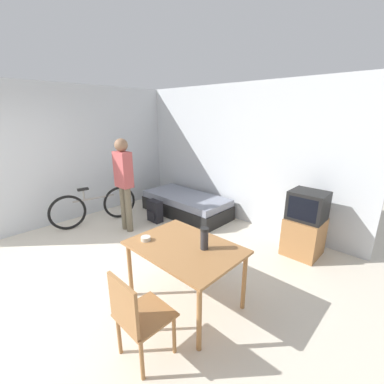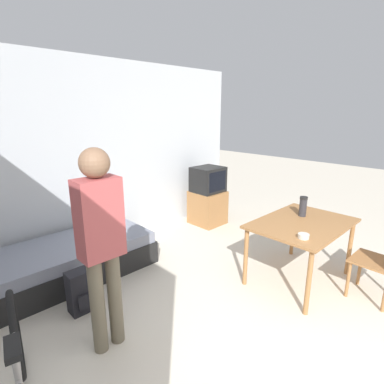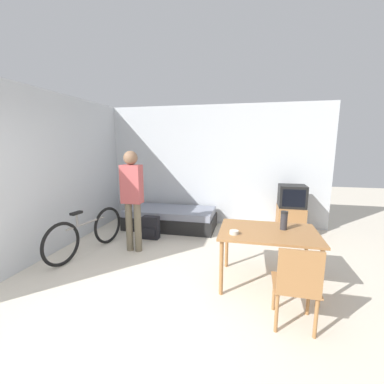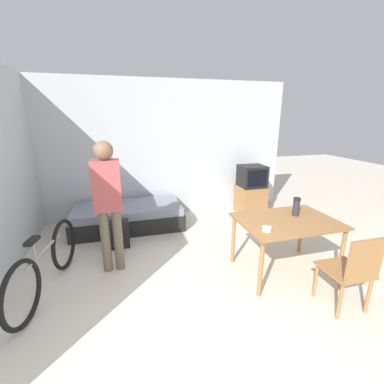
{
  "view_description": "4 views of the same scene",
  "coord_description": "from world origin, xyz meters",
  "px_view_note": "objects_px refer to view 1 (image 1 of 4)",
  "views": [
    {
      "loc": [
        3.09,
        -0.73,
        2.17
      ],
      "look_at": [
        0.5,
        2.01,
        0.99
      ],
      "focal_mm": 24.0,
      "sensor_mm": 36.0,
      "label": 1
    },
    {
      "loc": [
        -1.91,
        -0.38,
        1.99
      ],
      "look_at": [
        0.5,
        2.12,
        1.04
      ],
      "focal_mm": 28.0,
      "sensor_mm": 36.0,
      "label": 2
    },
    {
      "loc": [
        1.01,
        -2.22,
        1.84
      ],
      "look_at": [
        0.11,
        1.79,
        1.07
      ],
      "focal_mm": 24.0,
      "sensor_mm": 36.0,
      "label": 3
    },
    {
      "loc": [
        -0.69,
        -1.54,
        2.01
      ],
      "look_at": [
        0.26,
        1.95,
        0.94
      ],
      "focal_mm": 24.0,
      "sensor_mm": 36.0,
      "label": 4
    }
  ],
  "objects_px": {
    "bicycle": "(95,207)",
    "thermos_flask": "(204,238)",
    "backpack": "(155,211)",
    "wooden_chair": "(136,315)",
    "mate_bowl": "(146,239)",
    "daybed": "(186,204)",
    "tv": "(305,225)",
    "dining_table": "(185,252)",
    "person_standing": "(124,178)"
  },
  "relations": [
    {
      "from": "bicycle",
      "to": "thermos_flask",
      "type": "xyz_separation_m",
      "value": [
        3.12,
        -0.26,
        0.52
      ]
    },
    {
      "from": "bicycle",
      "to": "backpack",
      "type": "distance_m",
      "value": 1.2
    },
    {
      "from": "wooden_chair",
      "to": "mate_bowl",
      "type": "distance_m",
      "value": 0.93
    },
    {
      "from": "wooden_chair",
      "to": "daybed",
      "type": "bearing_deg",
      "value": 127.72
    },
    {
      "from": "wooden_chair",
      "to": "backpack",
      "type": "bearing_deg",
      "value": 138.55
    },
    {
      "from": "tv",
      "to": "dining_table",
      "type": "relative_size",
      "value": 0.84
    },
    {
      "from": "tv",
      "to": "wooden_chair",
      "type": "relative_size",
      "value": 1.17
    },
    {
      "from": "daybed",
      "to": "wooden_chair",
      "type": "relative_size",
      "value": 2.22
    },
    {
      "from": "daybed",
      "to": "mate_bowl",
      "type": "height_order",
      "value": "mate_bowl"
    },
    {
      "from": "daybed",
      "to": "wooden_chair",
      "type": "height_order",
      "value": "wooden_chair"
    },
    {
      "from": "wooden_chair",
      "to": "thermos_flask",
      "type": "relative_size",
      "value": 3.62
    },
    {
      "from": "daybed",
      "to": "dining_table",
      "type": "height_order",
      "value": "dining_table"
    },
    {
      "from": "dining_table",
      "to": "mate_bowl",
      "type": "relative_size",
      "value": 10.96
    },
    {
      "from": "tv",
      "to": "dining_table",
      "type": "bearing_deg",
      "value": -105.91
    },
    {
      "from": "tv",
      "to": "backpack",
      "type": "height_order",
      "value": "tv"
    },
    {
      "from": "dining_table",
      "to": "wooden_chair",
      "type": "xyz_separation_m",
      "value": [
        0.23,
        -0.83,
        -0.16
      ]
    },
    {
      "from": "thermos_flask",
      "to": "backpack",
      "type": "distance_m",
      "value": 2.66
    },
    {
      "from": "person_standing",
      "to": "mate_bowl",
      "type": "bearing_deg",
      "value": -25.68
    },
    {
      "from": "bicycle",
      "to": "backpack",
      "type": "bearing_deg",
      "value": 47.32
    },
    {
      "from": "dining_table",
      "to": "thermos_flask",
      "type": "height_order",
      "value": "thermos_flask"
    },
    {
      "from": "person_standing",
      "to": "mate_bowl",
      "type": "height_order",
      "value": "person_standing"
    },
    {
      "from": "wooden_chair",
      "to": "bicycle",
      "type": "height_order",
      "value": "wooden_chair"
    },
    {
      "from": "thermos_flask",
      "to": "tv",
      "type": "bearing_deg",
      "value": 78.7
    },
    {
      "from": "dining_table",
      "to": "bicycle",
      "type": "height_order",
      "value": "bicycle"
    },
    {
      "from": "dining_table",
      "to": "backpack",
      "type": "relative_size",
      "value": 2.76
    },
    {
      "from": "wooden_chair",
      "to": "thermos_flask",
      "type": "height_order",
      "value": "thermos_flask"
    },
    {
      "from": "thermos_flask",
      "to": "person_standing",
      "type": "bearing_deg",
      "value": 167.58
    },
    {
      "from": "wooden_chair",
      "to": "dining_table",
      "type": "bearing_deg",
      "value": 105.34
    },
    {
      "from": "tv",
      "to": "wooden_chair",
      "type": "height_order",
      "value": "tv"
    },
    {
      "from": "dining_table",
      "to": "wooden_chair",
      "type": "height_order",
      "value": "wooden_chair"
    },
    {
      "from": "tv",
      "to": "mate_bowl",
      "type": "xyz_separation_m",
      "value": [
        -1.01,
        -2.27,
        0.26
      ]
    },
    {
      "from": "bicycle",
      "to": "dining_table",
      "type": "bearing_deg",
      "value": -7.15
    },
    {
      "from": "person_standing",
      "to": "mate_bowl",
      "type": "xyz_separation_m",
      "value": [
        1.76,
        -0.85,
        -0.26
      ]
    },
    {
      "from": "backpack",
      "to": "thermos_flask",
      "type": "bearing_deg",
      "value": -26.19
    },
    {
      "from": "daybed",
      "to": "mate_bowl",
      "type": "distance_m",
      "value": 2.73
    },
    {
      "from": "tv",
      "to": "person_standing",
      "type": "distance_m",
      "value": 3.16
    },
    {
      "from": "dining_table",
      "to": "backpack",
      "type": "height_order",
      "value": "dining_table"
    },
    {
      "from": "daybed",
      "to": "bicycle",
      "type": "height_order",
      "value": "bicycle"
    },
    {
      "from": "thermos_flask",
      "to": "backpack",
      "type": "relative_size",
      "value": 0.55
    },
    {
      "from": "dining_table",
      "to": "mate_bowl",
      "type": "distance_m",
      "value": 0.49
    },
    {
      "from": "tv",
      "to": "backpack",
      "type": "relative_size",
      "value": 2.32
    },
    {
      "from": "mate_bowl",
      "to": "wooden_chair",
      "type": "bearing_deg",
      "value": -43.14
    },
    {
      "from": "daybed",
      "to": "backpack",
      "type": "distance_m",
      "value": 0.76
    },
    {
      "from": "dining_table",
      "to": "backpack",
      "type": "distance_m",
      "value": 2.49
    },
    {
      "from": "person_standing",
      "to": "thermos_flask",
      "type": "relative_size",
      "value": 7.05
    },
    {
      "from": "dining_table",
      "to": "wooden_chair",
      "type": "distance_m",
      "value": 0.87
    },
    {
      "from": "tv",
      "to": "thermos_flask",
      "type": "height_order",
      "value": "tv"
    },
    {
      "from": "person_standing",
      "to": "mate_bowl",
      "type": "distance_m",
      "value": 1.97
    },
    {
      "from": "daybed",
      "to": "thermos_flask",
      "type": "bearing_deg",
      "value": -41.24
    },
    {
      "from": "person_standing",
      "to": "bicycle",
      "type": "bearing_deg",
      "value": -160.41
    }
  ]
}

